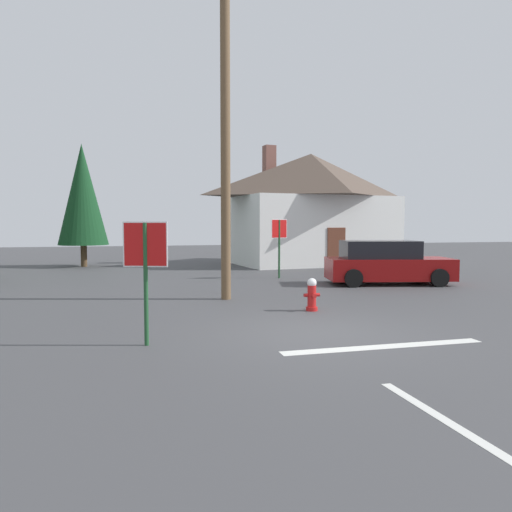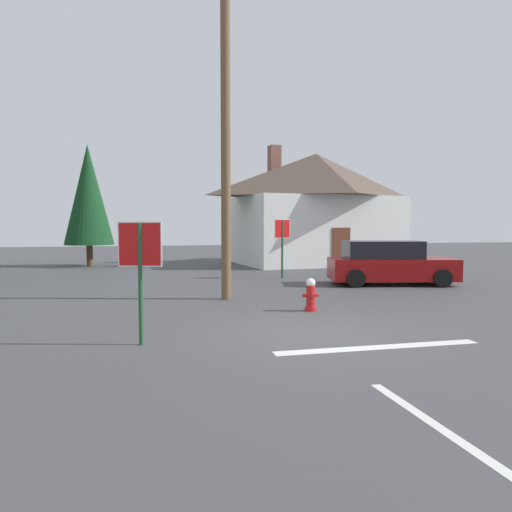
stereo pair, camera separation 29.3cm
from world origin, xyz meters
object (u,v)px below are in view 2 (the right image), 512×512
at_px(stop_sign_far, 282,236).
at_px(parked_car, 389,264).
at_px(utility_pole, 226,128).
at_px(stop_sign_near, 140,257).
at_px(fire_hydrant, 311,295).
at_px(pine_tree_short_left, 88,195).
at_px(house, 316,207).

xyz_separation_m(stop_sign_far, parked_car, (3.22, -2.83, -0.94)).
bearing_deg(utility_pole, stop_sign_far, 57.71).
relative_size(stop_sign_near, fire_hydrant, 2.70).
bearing_deg(pine_tree_short_left, utility_pole, -67.71).
distance_m(utility_pole, house, 13.59).
height_order(house, pine_tree_short_left, house).
relative_size(fire_hydrant, house, 0.09).
xyz_separation_m(fire_hydrant, stop_sign_far, (1.34, 7.31, 1.30)).
distance_m(house, parked_car, 9.79).
distance_m(stop_sign_near, stop_sign_far, 11.33).
xyz_separation_m(fire_hydrant, pine_tree_short_left, (-6.83, 14.77, 3.26)).
height_order(stop_sign_far, pine_tree_short_left, pine_tree_short_left).
relative_size(fire_hydrant, stop_sign_far, 0.35).
bearing_deg(stop_sign_far, pine_tree_short_left, 137.60).
distance_m(stop_sign_far, house, 7.79).
relative_size(house, parked_car, 2.02).
xyz_separation_m(house, pine_tree_short_left, (-11.98, 0.81, 0.54)).
bearing_deg(stop_sign_near, parked_car, 39.06).
xyz_separation_m(fire_hydrant, house, (5.14, 13.96, 2.72)).
relative_size(stop_sign_near, stop_sign_far, 0.95).
bearing_deg(house, fire_hydrant, -110.23).
relative_size(stop_sign_far, pine_tree_short_left, 0.38).
xyz_separation_m(utility_pole, house, (6.91, 11.56, -1.81)).
distance_m(stop_sign_far, pine_tree_short_left, 11.24).
bearing_deg(pine_tree_short_left, house, -3.87).
xyz_separation_m(utility_pole, parked_car, (6.32, 2.08, -4.18)).
bearing_deg(house, stop_sign_near, -119.35).
xyz_separation_m(stop_sign_near, fire_hydrant, (4.17, 2.60, -1.20)).
height_order(stop_sign_near, stop_sign_far, stop_sign_far).
xyz_separation_m(house, parked_car, (-0.59, -9.48, -2.37)).
height_order(fire_hydrant, parked_car, parked_car).
bearing_deg(stop_sign_far, fire_hydrant, -100.38).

